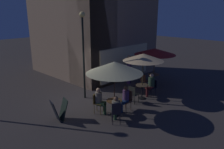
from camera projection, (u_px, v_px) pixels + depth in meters
ground_plane at (87, 102)px, 11.49m from camera, size 60.00×60.00×0.00m
cafe_building at (91, 4)px, 14.72m from camera, size 6.61×7.27×9.92m
street_lamp_near_corner at (83, 44)px, 11.21m from camera, size 0.29×0.29×4.50m
menu_sandwich_board at (59, 110)px, 9.40m from camera, size 0.77×0.70×0.91m
cafe_table_0 at (114, 105)px, 9.82m from camera, size 0.70×0.70×0.74m
cafe_table_1 at (153, 78)px, 13.74m from camera, size 0.70×0.70×0.77m
cafe_table_2 at (142, 89)px, 11.75m from camera, size 0.67×0.67×0.77m
patio_umbrella_0 at (114, 68)px, 9.35m from camera, size 2.44×2.44×2.48m
patio_umbrella_1 at (155, 52)px, 13.29m from camera, size 2.49×2.49×2.37m
patio_umbrella_2 at (143, 57)px, 11.28m from camera, size 2.10×2.10×2.45m
cafe_chair_0 at (116, 111)px, 9.07m from camera, size 0.55×0.55×0.95m
cafe_chair_1 at (127, 99)px, 10.40m from camera, size 0.44×0.44×0.96m
cafe_chair_2 at (97, 101)px, 10.09m from camera, size 0.52×0.52×0.92m
cafe_chair_3 at (144, 80)px, 13.20m from camera, size 0.44×0.44×0.91m
cafe_chair_4 at (152, 86)px, 12.22m from camera, size 0.48×0.48×0.89m
cafe_chair_5 at (133, 93)px, 11.16m from camera, size 0.44×0.44×0.90m
patron_seated_0 at (116, 108)px, 9.17m from camera, size 0.51×0.53×1.19m
patron_seated_1 at (125, 97)px, 10.26m from camera, size 0.52×0.31×1.21m
patron_seated_2 at (100, 99)px, 10.01m from camera, size 0.43×0.51×1.22m
patron_seated_3 at (151, 83)px, 12.09m from camera, size 0.54×0.39×1.27m
patron_standing_4 at (129, 69)px, 14.17m from camera, size 0.31×0.31×1.87m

